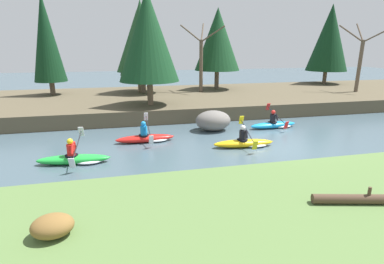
# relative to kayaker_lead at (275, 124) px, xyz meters

# --- Properties ---
(ground_plane) EXTENTS (90.00, 90.00, 0.00)m
(ground_plane) POSITION_rel_kayaker_lead_xyz_m (-1.37, -2.96, -0.20)
(ground_plane) COLOR #425660
(riverbank_near) EXTENTS (44.00, 5.05, 0.59)m
(riverbank_near) POSITION_rel_kayaker_lead_xyz_m (-1.37, -8.50, 0.10)
(riverbank_near) COLOR #56753D
(riverbank_near) RESTS_ON ground
(riverbank_far) EXTENTS (44.00, 10.80, 0.85)m
(riverbank_far) POSITION_rel_kayaker_lead_xyz_m (-1.37, 7.37, 0.23)
(riverbank_far) COLOR brown
(riverbank_far) RESTS_ON ground
(conifer_tree_far_left) EXTENTS (2.26, 2.26, 7.08)m
(conifer_tree_far_left) POSITION_rel_kayaker_lead_xyz_m (-13.12, 9.41, 4.67)
(conifer_tree_far_left) COLOR brown
(conifer_tree_far_left) RESTS_ON riverbank_far
(conifer_tree_left) EXTENTS (3.41, 3.41, 6.09)m
(conifer_tree_left) POSITION_rel_kayaker_lead_xyz_m (-6.70, 9.44, 4.48)
(conifer_tree_left) COLOR #7A664C
(conifer_tree_left) RESTS_ON riverbank_far
(conifer_tree_mid_left) EXTENTS (3.37, 3.37, 6.71)m
(conifer_tree_mid_left) POSITION_rel_kayaker_lead_xyz_m (-6.49, 8.86, 4.68)
(conifer_tree_mid_left) COLOR brown
(conifer_tree_mid_left) RESTS_ON riverbank_far
(conifer_tree_centre) EXTENTS (3.57, 3.57, 6.63)m
(conifer_tree_centre) POSITION_rel_kayaker_lead_xyz_m (-6.43, 3.83, 4.68)
(conifer_tree_centre) COLOR brown
(conifer_tree_centre) RESTS_ON riverbank_far
(conifer_tree_mid_right) EXTENTS (3.70, 3.70, 6.44)m
(conifer_tree_mid_right) POSITION_rel_kayaker_lead_xyz_m (-0.33, 9.72, 4.64)
(conifer_tree_mid_right) COLOR brown
(conifer_tree_mid_right) RESTS_ON riverbank_far
(conifer_tree_right) EXTENTS (3.74, 3.74, 7.21)m
(conifer_tree_right) POSITION_rel_kayaker_lead_xyz_m (11.03, 11.12, 4.86)
(conifer_tree_right) COLOR brown
(conifer_tree_right) RESTS_ON riverbank_far
(bare_tree_upstream) EXTENTS (2.92, 2.89, 5.24)m
(bare_tree_upstream) POSITION_rel_kayaker_lead_xyz_m (-2.00, 8.49, 3.13)
(bare_tree_upstream) COLOR brown
(bare_tree_upstream) RESTS_ON riverbank_far
(bare_tree_mid_upstream) EXTENTS (2.91, 2.88, 5.22)m
(bare_tree_mid_upstream) POSITION_rel_kayaker_lead_xyz_m (9.97, 5.74, 3.12)
(bare_tree_mid_upstream) COLOR brown
(bare_tree_mid_upstream) RESTS_ON riverbank_far
(shrub_clump_nearest) EXTENTS (0.85, 0.71, 0.46)m
(shrub_clump_nearest) POSITION_rel_kayaker_lead_xyz_m (-9.59, -8.67, 0.62)
(shrub_clump_nearest) COLOR brown
(shrub_clump_nearest) RESTS_ON riverbank_near
(kayaker_lead) EXTENTS (2.79, 2.07, 1.20)m
(kayaker_lead) POSITION_rel_kayaker_lead_xyz_m (0.00, 0.00, 0.00)
(kayaker_lead) COLOR #1993D6
(kayaker_lead) RESTS_ON ground
(kayaker_middle) EXTENTS (2.79, 2.07, 1.20)m
(kayaker_middle) POSITION_rel_kayaker_lead_xyz_m (-2.83, -2.66, 0.00)
(kayaker_middle) COLOR yellow
(kayaker_middle) RESTS_ON ground
(kayaker_trailing) EXTENTS (2.78, 2.07, 1.20)m
(kayaker_trailing) POSITION_rel_kayaker_lead_xyz_m (-7.05, -0.94, 0.00)
(kayaker_trailing) COLOR red
(kayaker_trailing) RESTS_ON ground
(kayaker_far_back) EXTENTS (2.79, 2.07, 1.20)m
(kayaker_far_back) POSITION_rel_kayaker_lead_xyz_m (-9.93, -3.05, 0.00)
(kayaker_far_back) COLOR green
(kayaker_far_back) RESTS_ON ground
(boulder_midstream) EXTENTS (1.88, 1.47, 1.06)m
(boulder_midstream) POSITION_rel_kayaker_lead_xyz_m (-3.47, 0.29, 0.33)
(boulder_midstream) COLOR slate
(boulder_midstream) RESTS_ON ground
(driftwood_log) EXTENTS (2.33, 0.79, 0.44)m
(driftwood_log) POSITION_rel_kayaker_lead_xyz_m (-2.49, -8.96, 0.51)
(driftwood_log) COLOR #4C3828
(driftwood_log) RESTS_ON riverbank_near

